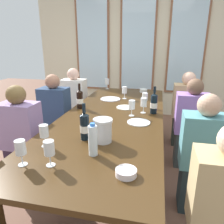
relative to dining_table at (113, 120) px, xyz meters
The scene contains 28 objects.
ground_plane 0.68m from the dining_table, ahead, with size 12.00×12.00×0.00m, color brown.
back_wall_with_windows 2.53m from the dining_table, 90.00° to the left, with size 4.28×0.10×2.90m.
dining_table is the anchor object (origin of this frame).
white_plate_0 0.35m from the dining_table, 29.69° to the right, with size 0.23×0.23×0.01m, color white.
white_plate_1 0.69m from the dining_table, 105.10° to the left, with size 0.28×0.28×0.01m, color white.
white_plate_2 0.32m from the dining_table, 73.70° to the left, with size 0.21×0.21×0.01m, color white.
metal_pitcher 0.67m from the dining_table, 84.74° to the right, with size 0.16×0.16×0.19m.
wine_bottle_0 0.51m from the dining_table, 158.23° to the left, with size 0.08×0.08×0.30m.
wine_bottle_1 0.49m from the dining_table, 20.93° to the left, with size 0.08×0.08×0.31m.
wine_bottle_2 0.67m from the dining_table, 98.46° to the right, with size 0.08×0.08×0.30m.
tasting_bowl_0 1.24m from the dining_table, 78.94° to the left, with size 0.12×0.12×0.05m, color white.
tasting_bowl_1 1.12m from the dining_table, 73.67° to the right, with size 0.13×0.13×0.04m, color white.
water_bottle 0.89m from the dining_table, 86.88° to the right, with size 0.06×0.06×0.24m.
wine_glass_0 0.54m from the dining_table, 52.28° to the left, with size 0.07×0.07×0.17m.
wine_glass_1 0.40m from the dining_table, 25.84° to the left, with size 0.07×0.07×0.17m.
wine_glass_2 1.40m from the dining_table, 106.24° to the left, with size 0.07×0.07×0.17m.
wine_glass_3 1.17m from the dining_table, 108.21° to the right, with size 0.07×0.07×0.17m.
wine_glass_4 1.10m from the dining_table, 99.63° to the right, with size 0.07×0.07×0.17m.
wine_glass_5 0.92m from the dining_table, 112.95° to the right, with size 0.07×0.07×0.17m.
wine_glass_6 0.76m from the dining_table, 89.43° to the left, with size 0.07×0.07×0.17m.
wine_glass_7 0.27m from the dining_table, ahead, with size 0.07×0.07×0.17m.
seated_person_1 1.38m from the dining_table, 49.91° to the right, with size 0.38×0.24×1.11m.
seated_person_2 0.98m from the dining_table, 156.26° to the right, with size 0.38×0.24×1.11m.
seated_person_3 0.97m from the dining_table, 22.75° to the right, with size 0.38×0.24×1.11m.
seated_person_4 0.96m from the dining_table, 157.78° to the left, with size 0.38×0.24×1.11m.
seated_person_5 0.98m from the dining_table, 24.41° to the left, with size 0.38×0.24×1.11m.
seated_person_6 1.39m from the dining_table, 129.82° to the left, with size 0.38×0.24×1.11m.
seated_person_7 1.35m from the dining_table, 48.83° to the left, with size 0.38×0.24×1.11m.
Camera 1 is at (0.47, -2.16, 1.50)m, focal length 34.22 mm.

